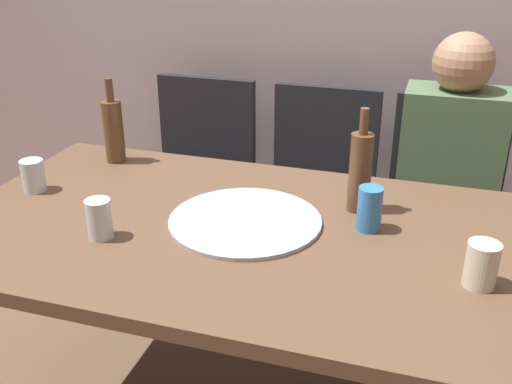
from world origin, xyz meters
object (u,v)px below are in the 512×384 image
Objects in this scene: beer_bottle at (113,130)px; guest_in_sweater at (446,186)px; tumbler_far at (482,265)px; chair_middle at (318,185)px; dining_table at (251,251)px; tumbler_near at (33,176)px; soda_can at (370,209)px; chair_left at (198,171)px; chair_right at (443,201)px; pizza_tray at (245,221)px; wine_glass at (99,219)px; wine_bottle at (360,171)px.

beer_bottle is 1.19m from guest_in_sweater.
tumbler_far is 1.16m from chair_middle.
tumbler_near reaches higher than dining_table.
beer_bottle reaches higher than chair_middle.
dining_table is at bearing -163.46° from soda_can.
chair_left is 1.00× the size of chair_right.
dining_table is 16.94× the size of tumbler_near.
chair_left reaches higher than tumbler_near.
tumbler_near is 0.92× the size of tumbler_far.
beer_bottle is at bearing 159.31° from tumbler_far.
chair_left is 1.03m from chair_right.
soda_can is at bearing 71.42° from guest_in_sweater.
beer_bottle is (-0.60, 0.34, 0.19)m from dining_table.
dining_table is 1.44× the size of guest_in_sweater.
tumbler_far reaches higher than pizza_tray.
beer_bottle is 2.70× the size of tumbler_far.
dining_table is 1.01m from chair_right.
dining_table is 15.65× the size of wine_glass.
soda_can reaches higher than tumbler_far.
pizza_tray is (-0.02, 0.03, 0.08)m from dining_table.
chair_middle and chair_right have the same top height.
soda_can reaches higher than tumbler_near.
beer_bottle reaches higher than chair_left.
tumbler_near is at bearing -177.14° from soda_can.
tumbler_near is at bearing 149.97° from wine_glass.
chair_left reaches higher than soda_can.
chair_right is at bearing 49.59° from wine_glass.
wine_glass is 0.88× the size of soda_can.
wine_glass is at bearing -150.40° from pizza_tray.
beer_bottle is at bearing 81.19° from chair_left.
tumbler_far is at bearing 120.26° from chair_middle.
tumbler_far is at bearing -10.58° from dining_table.
chair_middle is at bearing 0.00° from chair_right.
chair_left is (0.08, 0.52, -0.35)m from beer_bottle.
soda_can is at bearing -68.05° from wine_bottle.
wine_bottle is 2.48× the size of soda_can.
beer_bottle is 0.32× the size of chair_right.
chair_right is 0.77× the size of guest_in_sweater.
pizza_tray is 1.02m from chair_right.
wine_bottle is 1.08m from chair_left.
guest_in_sweater reaches higher than soda_can.
wine_glass is (-0.62, -0.37, -0.07)m from wine_bottle.
beer_bottle is 2.93× the size of tumbler_near.
chair_middle is at bearing -180.00° from chair_left.
soda_can is 1.17m from chair_left.
chair_middle reaches higher than tumbler_far.
soda_can is (0.05, -0.11, -0.06)m from wine_bottle.
soda_can is (1.02, 0.05, 0.01)m from tumbler_near.
beer_bottle reaches higher than pizza_tray.
tumbler_far is 1.00× the size of wine_glass.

